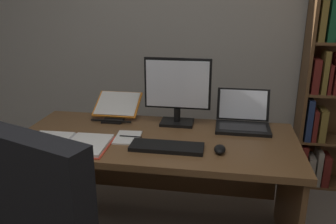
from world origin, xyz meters
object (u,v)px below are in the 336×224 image
Objects in this scene: monitor at (177,92)px; open_binder at (67,144)px; computer_mouse at (220,149)px; desk at (158,159)px; notepad at (128,138)px; reading_stand_with_book at (117,106)px; laptop at (243,120)px; pen at (131,136)px; keyboard at (167,147)px.

monitor is 0.89× the size of open_binder.
computer_mouse reaches higher than open_binder.
notepad is at bearing -143.54° from desk.
monitor is 0.46m from notepad.
open_binder is at bearing -104.05° from reading_stand_with_book.
laptop is at bearing 23.40° from open_binder.
pen is at bearing -128.41° from monitor.
monitor is 1.29× the size of laptop.
reading_stand_with_book is at bearing 115.97° from notepad.
pen is at bearing 0.00° from notepad.
monitor is at bearing 125.46° from computer_mouse.
open_binder reaches higher than pen.
monitor is 0.48m from reading_stand_with_book.
open_binder is (-0.58, -0.05, -0.00)m from keyboard.
desk is at bearing 112.23° from keyboard.
reading_stand_with_book is at bearing 74.41° from open_binder.
monitor is 0.56m from computer_mouse.
computer_mouse is 0.50× the size of notepad.
open_binder reaches higher than desk.
computer_mouse reaches higher than notepad.
keyboard is 0.30m from computer_mouse.
reading_stand_with_book is at bearing 132.24° from keyboard.
laptop reaches higher than open_binder.
computer_mouse is at bearing -108.07° from laptop.
computer_mouse is (-0.14, -0.43, -0.03)m from laptop.
keyboard is at bearing -90.00° from monitor.
pen reaches higher than notepad.
desk is at bearing 28.96° from open_binder.
laptop is at bearing 71.93° from computer_mouse.
computer_mouse is 0.33× the size of reading_stand_with_book.
keyboard is 1.32× the size of reading_stand_with_book.
notepad reaches higher than desk.
desk is 0.51m from computer_mouse.
desk is 16.64× the size of computer_mouse.
open_binder is at bearing -176.76° from computer_mouse.
laptop is 2.50× the size of pen.
laptop is 1.10× the size of reading_stand_with_book.
notepad is (0.18, -0.38, -0.07)m from reading_stand_with_book.
desk is at bearing 40.02° from pen.
computer_mouse is at bearing -33.42° from reading_stand_with_book.
notepad is at bearing -130.63° from monitor.
monitor is 0.47m from keyboard.
monitor is 3.23× the size of pen.
monitor is at bearing -9.20° from reading_stand_with_book.
open_binder is at bearing -141.12° from monitor.
monitor reaches higher than notepad.
desk is 4.95× the size of laptop.
pen is (0.02, 0.00, 0.01)m from notepad.
reading_stand_with_book is at bearing 170.80° from monitor.
keyboard is at bearing -25.13° from pen.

